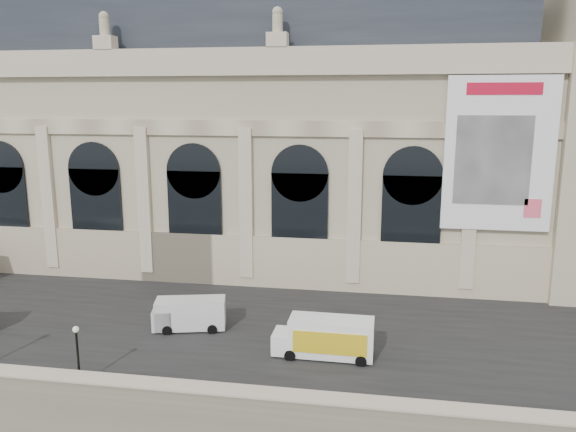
# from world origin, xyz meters

# --- Properties ---
(quay) EXTENTS (160.00, 70.00, 6.00)m
(quay) POSITION_xyz_m (0.00, 35.00, 3.00)
(quay) COLOR gray
(quay) RESTS_ON ground
(street) EXTENTS (160.00, 24.00, 0.06)m
(street) POSITION_xyz_m (0.00, 14.00, 6.03)
(street) COLOR #2D2D2D
(street) RESTS_ON quay
(parapet) EXTENTS (160.00, 1.40, 1.21)m
(parapet) POSITION_xyz_m (0.00, 0.60, 6.62)
(parapet) COLOR gray
(parapet) RESTS_ON quay
(museum) EXTENTS (69.00, 18.70, 29.10)m
(museum) POSITION_xyz_m (-5.98, 30.86, 19.72)
(museum) COLOR #C4B697
(museum) RESTS_ON quay
(van_c) EXTENTS (5.84, 3.27, 2.45)m
(van_c) POSITION_xyz_m (-1.27, 11.07, 7.25)
(van_c) COLOR silver
(van_c) RESTS_ON quay
(box_truck) EXTENTS (6.96, 2.55, 2.79)m
(box_truck) POSITION_xyz_m (9.83, 8.14, 7.41)
(box_truck) COLOR white
(box_truck) RESTS_ON quay
(lamp_right) EXTENTS (0.40, 0.40, 3.89)m
(lamp_right) POSITION_xyz_m (-4.93, 1.70, 7.94)
(lamp_right) COLOR black
(lamp_right) RESTS_ON quay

